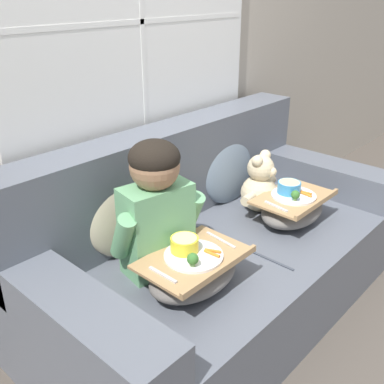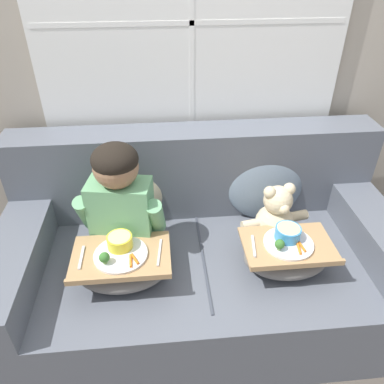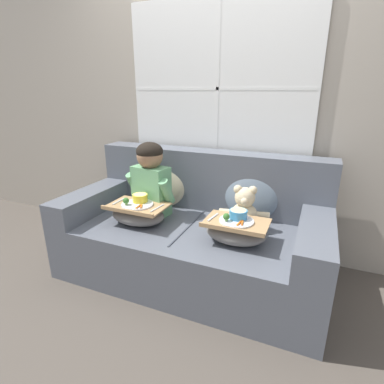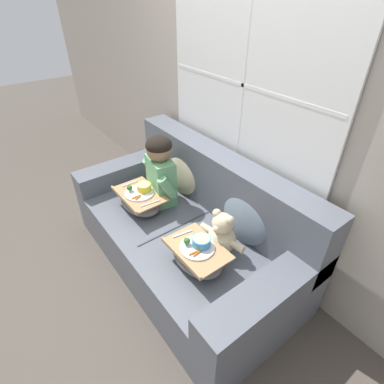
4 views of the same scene
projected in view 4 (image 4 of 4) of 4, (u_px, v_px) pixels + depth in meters
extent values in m
plane|color=#4C443D|center=(182.00, 263.00, 2.59)|extent=(14.00, 14.00, 0.00)
cube|color=#A89E8E|center=(246.00, 100.00, 2.14)|extent=(8.00, 0.05, 2.60)
cube|color=white|center=(244.00, 85.00, 2.06)|extent=(1.57, 0.02, 1.37)
cube|color=black|center=(244.00, 85.00, 2.06)|extent=(1.52, 0.01, 1.32)
cube|color=white|center=(243.00, 85.00, 2.05)|extent=(0.02, 0.02, 1.32)
cube|color=white|center=(243.00, 85.00, 2.05)|extent=(1.52, 0.02, 0.02)
cube|color=#565B66|center=(182.00, 245.00, 2.47)|extent=(1.98, 1.00, 0.43)
cube|color=#565B66|center=(220.00, 182.00, 2.40)|extent=(1.98, 0.22, 0.50)
cube|color=#565B66|center=(128.00, 169.00, 2.87)|extent=(0.22, 1.00, 0.18)
cube|color=#565B66|center=(269.00, 294.00, 1.72)|extent=(0.22, 1.00, 0.18)
cube|color=#3D424C|center=(179.00, 226.00, 2.34)|extent=(0.01, 0.74, 0.01)
ellipsoid|color=#C1B293|center=(184.00, 171.00, 2.64)|extent=(0.43, 0.21, 0.44)
ellipsoid|color=slate|center=(247.00, 215.00, 2.13)|extent=(0.44, 0.21, 0.46)
cube|color=#66A370|center=(161.00, 180.00, 2.52)|extent=(0.32, 0.21, 0.40)
sphere|color=#936B4C|center=(159.00, 149.00, 2.36)|extent=(0.21, 0.21, 0.21)
ellipsoid|color=black|center=(159.00, 145.00, 2.34)|extent=(0.21, 0.21, 0.14)
cylinder|color=#66A370|center=(152.00, 168.00, 2.62)|extent=(0.10, 0.17, 0.22)
cylinder|color=#66A370|center=(167.00, 188.00, 2.37)|extent=(0.10, 0.17, 0.22)
sphere|color=beige|center=(221.00, 240.00, 2.07)|extent=(0.20, 0.20, 0.20)
sphere|color=beige|center=(223.00, 223.00, 1.99)|extent=(0.15, 0.15, 0.15)
sphere|color=beige|center=(217.00, 213.00, 1.98)|extent=(0.06, 0.06, 0.06)
sphere|color=beige|center=(230.00, 220.00, 1.93)|extent=(0.06, 0.06, 0.06)
sphere|color=beige|center=(217.00, 229.00, 1.95)|extent=(0.05, 0.05, 0.05)
sphere|color=black|center=(215.00, 230.00, 1.94)|extent=(0.02, 0.02, 0.02)
cylinder|color=beige|center=(207.00, 229.00, 2.13)|extent=(0.11, 0.07, 0.05)
cylinder|color=beige|center=(237.00, 247.00, 1.99)|extent=(0.11, 0.07, 0.05)
cylinder|color=beige|center=(207.00, 252.00, 2.08)|extent=(0.07, 0.10, 0.05)
cylinder|color=beige|center=(217.00, 259.00, 2.03)|extent=(0.07, 0.10, 0.05)
ellipsoid|color=slate|center=(141.00, 201.00, 2.49)|extent=(0.43, 0.29, 0.14)
cube|color=tan|center=(140.00, 194.00, 2.45)|extent=(0.44, 0.30, 0.01)
cube|color=tan|center=(124.00, 199.00, 2.37)|extent=(0.44, 0.02, 0.02)
cylinder|color=silver|center=(139.00, 193.00, 2.44)|extent=(0.24, 0.24, 0.01)
cylinder|color=yellow|center=(144.00, 187.00, 2.45)|extent=(0.12, 0.12, 0.06)
cylinder|color=#E5D189|center=(144.00, 185.00, 2.43)|extent=(0.10, 0.10, 0.01)
sphere|color=#38702D|center=(130.00, 188.00, 2.44)|extent=(0.05, 0.05, 0.05)
cylinder|color=#7A9E56|center=(130.00, 190.00, 2.45)|extent=(0.02, 0.02, 0.02)
cylinder|color=orange|center=(136.00, 197.00, 2.38)|extent=(0.02, 0.07, 0.01)
cylinder|color=orange|center=(138.00, 197.00, 2.37)|extent=(0.04, 0.07, 0.01)
cube|color=silver|center=(130.00, 184.00, 2.56)|extent=(0.01, 0.14, 0.01)
cube|color=silver|center=(150.00, 203.00, 2.33)|extent=(0.03, 0.17, 0.01)
ellipsoid|color=slate|center=(197.00, 257.00, 1.99)|extent=(0.40, 0.28, 0.14)
cube|color=tan|center=(197.00, 249.00, 1.94)|extent=(0.42, 0.29, 0.01)
cube|color=tan|center=(180.00, 257.00, 1.87)|extent=(0.42, 0.02, 0.02)
cylinder|color=silver|center=(197.00, 247.00, 1.94)|extent=(0.23, 0.23, 0.01)
cylinder|color=#3889C1|center=(201.00, 242.00, 1.93)|extent=(0.12, 0.12, 0.06)
cylinder|color=#E5D189|center=(202.00, 239.00, 1.92)|extent=(0.11, 0.11, 0.01)
sphere|color=#38702D|center=(187.00, 241.00, 1.93)|extent=(0.04, 0.04, 0.04)
cylinder|color=#7A9E56|center=(187.00, 244.00, 1.95)|extent=(0.02, 0.02, 0.02)
cylinder|color=orange|center=(194.00, 253.00, 1.89)|extent=(0.02, 0.07, 0.01)
cylinder|color=orange|center=(197.00, 253.00, 1.88)|extent=(0.02, 0.06, 0.01)
cube|color=silver|center=(183.00, 234.00, 2.05)|extent=(0.03, 0.14, 0.01)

